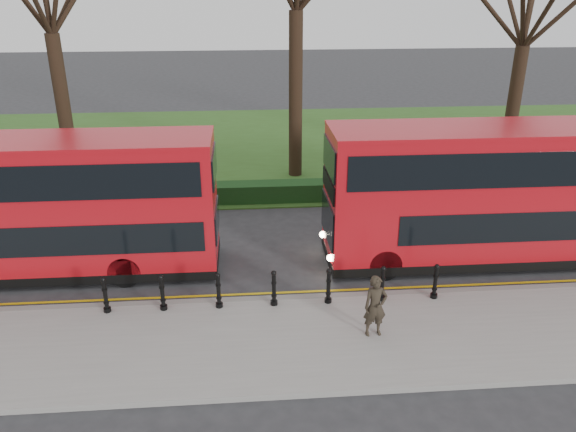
{
  "coord_description": "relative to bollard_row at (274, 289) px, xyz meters",
  "views": [
    {
      "loc": [
        -0.32,
        -14.63,
        8.43
      ],
      "look_at": [
        0.9,
        0.5,
        2.0
      ],
      "focal_mm": 35.0,
      "sensor_mm": 36.0,
      "label": 1
    }
  ],
  "objects": [
    {
      "name": "ground",
      "position": [
        -0.37,
        1.35,
        -0.65
      ],
      "size": [
        120.0,
        120.0,
        0.0
      ],
      "primitive_type": "plane",
      "color": "#28282B",
      "rests_on": "ground"
    },
    {
      "name": "pavement",
      "position": [
        -0.37,
        -1.65,
        -0.58
      ],
      "size": [
        60.0,
        4.0,
        0.15
      ],
      "primitive_type": "cube",
      "color": "gray",
      "rests_on": "ground"
    },
    {
      "name": "kerb",
      "position": [
        -0.37,
        0.35,
        -0.58
      ],
      "size": [
        60.0,
        0.25,
        0.16
      ],
      "primitive_type": "cube",
      "color": "slate",
      "rests_on": "ground"
    },
    {
      "name": "grass_verge",
      "position": [
        -0.37,
        16.35,
        -0.62
      ],
      "size": [
        60.0,
        18.0,
        0.06
      ],
      "primitive_type": "cube",
      "color": "#2D501A",
      "rests_on": "ground"
    },
    {
      "name": "hedge",
      "position": [
        -0.37,
        8.15,
        -0.25
      ],
      "size": [
        60.0,
        0.9,
        0.8
      ],
      "primitive_type": "cube",
      "color": "black",
      "rests_on": "ground"
    },
    {
      "name": "yellow_line_outer",
      "position": [
        -0.37,
        0.65,
        -0.64
      ],
      "size": [
        60.0,
        0.1,
        0.01
      ],
      "primitive_type": "cube",
      "color": "yellow",
      "rests_on": "ground"
    },
    {
      "name": "yellow_line_inner",
      "position": [
        -0.37,
        0.85,
        -0.64
      ],
      "size": [
        60.0,
        0.1,
        0.01
      ],
      "primitive_type": "cube",
      "color": "yellow",
      "rests_on": "ground"
    },
    {
      "name": "tree_right",
      "position": [
        11.63,
        11.35,
        6.92
      ],
      "size": [
        6.67,
        6.67,
        10.42
      ],
      "color": "black",
      "rests_on": "ground"
    },
    {
      "name": "bollard_row",
      "position": [
        0.0,
        0.0,
        0.0
      ],
      "size": [
        9.16,
        0.15,
        1.0
      ],
      "color": "black",
      "rests_on": "pavement"
    },
    {
      "name": "bus_lead",
      "position": [
        -6.92,
        2.7,
        1.49
      ],
      "size": [
        10.66,
        2.45,
        4.24
      ],
      "color": "#AA0E17",
      "rests_on": "ground"
    },
    {
      "name": "bus_rear",
      "position": [
        7.31,
        2.53,
        1.55
      ],
      "size": [
        10.99,
        2.53,
        4.37
      ],
      "color": "#AA0E17",
      "rests_on": "ground"
    },
    {
      "name": "pedestrian",
      "position": [
        2.43,
        -1.59,
        0.31
      ],
      "size": [
        0.63,
        0.45,
        1.63
      ],
      "primitive_type": "imported",
      "rotation": [
        0.0,
        0.0,
        0.11
      ],
      "color": "#2D251C",
      "rests_on": "pavement"
    }
  ]
}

